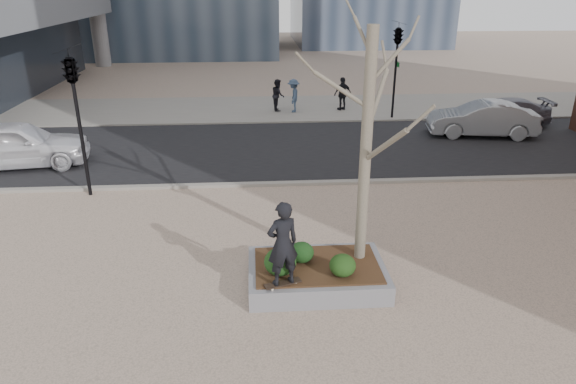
{
  "coord_description": "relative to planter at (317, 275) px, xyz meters",
  "views": [
    {
      "loc": [
        -0.31,
        -9.72,
        6.25
      ],
      "look_at": [
        0.5,
        2.0,
        1.4
      ],
      "focal_mm": 32.0,
      "sensor_mm": 36.0,
      "label": 1
    }
  ],
  "objects": [
    {
      "name": "pedestrian_a",
      "position": [
        -0.01,
        16.45,
        0.6
      ],
      "size": [
        0.67,
        0.83,
        1.61
      ],
      "primitive_type": "imported",
      "rotation": [
        0.0,
        0.0,
        1.65
      ],
      "color": "black",
      "rests_on": "far_sidewalk"
    },
    {
      "name": "sycamore_tree",
      "position": [
        1.0,
        0.3,
        3.56
      ],
      "size": [
        2.8,
        2.8,
        6.6
      ],
      "primitive_type": null,
      "color": "gray",
      "rests_on": "planter_mulch"
    },
    {
      "name": "shrub_middle",
      "position": [
        -0.33,
        0.15,
        0.49
      ],
      "size": [
        0.54,
        0.54,
        0.46
      ],
      "primitive_type": "ellipsoid",
      "color": "black",
      "rests_on": "planter_mulch"
    },
    {
      "name": "police_car",
      "position": [
        -9.77,
        8.46,
        0.63
      ],
      "size": [
        5.12,
        2.63,
        1.67
      ],
      "primitive_type": "imported",
      "rotation": [
        0.0,
        0.0,
        1.71
      ],
      "color": "white",
      "rests_on": "street"
    },
    {
      "name": "pedestrian_c",
      "position": [
        3.31,
        16.34,
        0.64
      ],
      "size": [
        1.07,
        0.77,
        1.69
      ],
      "primitive_type": "imported",
      "rotation": [
        0.0,
        0.0,
        3.55
      ],
      "color": "black",
      "rests_on": "far_sidewalk"
    },
    {
      "name": "planter_mulch",
      "position": [
        0.0,
        0.0,
        0.25
      ],
      "size": [
        2.7,
        1.7,
        0.04
      ],
      "primitive_type": "cube",
      "color": "#382314",
      "rests_on": "planter"
    },
    {
      "name": "ground",
      "position": [
        -1.0,
        0.0,
        -0.23
      ],
      "size": [
        120.0,
        120.0,
        0.0
      ],
      "primitive_type": "plane",
      "color": "tan",
      "rests_on": "ground"
    },
    {
      "name": "shrub_right",
      "position": [
        0.47,
        -0.48,
        0.5
      ],
      "size": [
        0.56,
        0.56,
        0.48
      ],
      "primitive_type": "ellipsoid",
      "color": "#1C3C13",
      "rests_on": "planter_mulch"
    },
    {
      "name": "pedestrian_b",
      "position": [
        0.76,
        16.08,
        0.63
      ],
      "size": [
        0.72,
        1.13,
        1.66
      ],
      "primitive_type": "imported",
      "rotation": [
        0.0,
        0.0,
        4.61
      ],
      "color": "#394C67",
      "rests_on": "far_sidewalk"
    },
    {
      "name": "planter",
      "position": [
        0.0,
        0.0,
        0.0
      ],
      "size": [
        3.0,
        2.0,
        0.45
      ],
      "primitive_type": "cube",
      "color": "gray",
      "rests_on": "ground"
    },
    {
      "name": "shrub_left",
      "position": [
        -0.83,
        -0.33,
        0.56
      ],
      "size": [
        0.68,
        0.68,
        0.58
      ],
      "primitive_type": "ellipsoid",
      "color": "#103412",
      "rests_on": "planter_mulch"
    },
    {
      "name": "street",
      "position": [
        -1.0,
        10.0,
        -0.21
      ],
      "size": [
        60.0,
        8.0,
        0.02
      ],
      "primitive_type": "cube",
      "color": "black",
      "rests_on": "ground"
    },
    {
      "name": "skateboard",
      "position": [
        -0.8,
        -0.74,
        0.26
      ],
      "size": [
        0.8,
        0.45,
        0.08
      ],
      "primitive_type": null,
      "rotation": [
        0.0,
        0.0,
        0.34
      ],
      "color": "black",
      "rests_on": "planter"
    },
    {
      "name": "far_sidewalk",
      "position": [
        -1.0,
        17.0,
        -0.21
      ],
      "size": [
        60.0,
        6.0,
        0.02
      ],
      "primitive_type": "cube",
      "color": "gray",
      "rests_on": "ground"
    },
    {
      "name": "car_silver",
      "position": [
        8.49,
        11.17,
        0.54
      ],
      "size": [
        4.7,
        2.31,
        1.48
      ],
      "primitive_type": "imported",
      "rotation": [
        0.0,
        0.0,
        4.54
      ],
      "color": "gray",
      "rests_on": "street"
    },
    {
      "name": "car_third",
      "position": [
        10.2,
        12.82,
        0.41
      ],
      "size": [
        4.33,
        2.02,
        1.22
      ],
      "primitive_type": "imported",
      "rotation": [
        0.0,
        0.0,
        4.64
      ],
      "color": "slate",
      "rests_on": "street"
    },
    {
      "name": "traffic_light_near",
      "position": [
        -6.5,
        5.6,
        2.02
      ],
      "size": [
        0.6,
        2.48,
        4.5
      ],
      "primitive_type": null,
      "color": "black",
      "rests_on": "ground"
    },
    {
      "name": "traffic_light_far",
      "position": [
        5.5,
        14.6,
        2.02
      ],
      "size": [
        0.6,
        2.48,
        4.5
      ],
      "primitive_type": null,
      "color": "black",
      "rests_on": "ground"
    },
    {
      "name": "skateboarder",
      "position": [
        -0.8,
        -0.74,
        1.2
      ],
      "size": [
        0.77,
        0.63,
        1.8
      ],
      "primitive_type": "imported",
      "rotation": [
        0.0,
        0.0,
        3.49
      ],
      "color": "black",
      "rests_on": "skateboard"
    }
  ]
}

